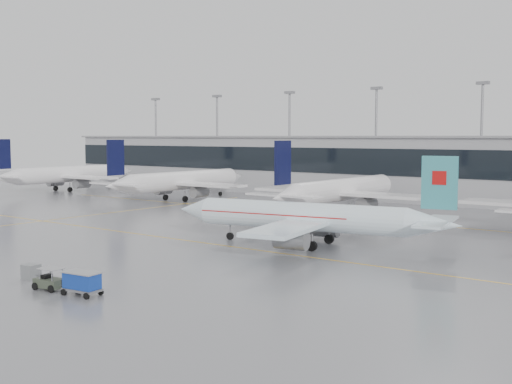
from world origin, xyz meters
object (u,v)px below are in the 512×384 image
Objects in this scene: baggage_tug at (49,282)px; gse_unit at (31,272)px; air_canada_jet at (311,218)px; baggage_cart at (82,281)px.

gse_unit is at bearing 156.39° from baggage_tug.
baggage_tug is at bearing 68.61° from air_canada_jet.
baggage_cart is (3.57, 0.45, 0.47)m from baggage_tug.
baggage_tug is 3.63m from baggage_cart.
baggage_tug reaches higher than gse_unit.
air_canada_jet is 30.50m from gse_unit.
air_canada_jet is 26.18× the size of gse_unit.
air_canada_jet reaches higher than gse_unit.
gse_unit is at bearing 59.60° from air_canada_jet.
baggage_cart is (-2.29, -29.43, -2.14)m from air_canada_jet.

